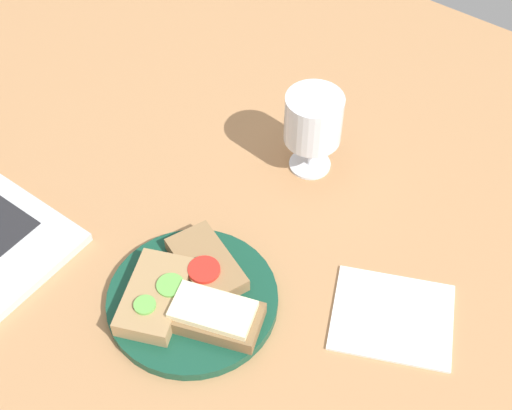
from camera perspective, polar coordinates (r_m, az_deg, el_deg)
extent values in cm
cube|color=#B27F51|center=(97.80, -3.64, -3.98)|extent=(140.00, 140.00, 3.00)
cylinder|color=#144733|center=(91.17, -5.09, -7.56)|extent=(21.67, 21.67, 1.46)
cube|color=#937047|center=(91.97, -3.99, -4.75)|extent=(10.06, 12.95, 2.06)
cylinder|color=red|center=(89.94, -4.18, -5.19)|extent=(4.12, 4.12, 0.48)
cube|color=#A88456|center=(89.69, -8.09, -7.22)|extent=(13.55, 10.91, 2.43)
cylinder|color=#6BB74C|center=(87.45, -8.89, -7.90)|extent=(2.71, 2.71, 0.42)
cylinder|color=#6BB74C|center=(88.68, -6.87, -6.38)|extent=(3.46, 3.46, 0.32)
cube|color=brown|center=(87.60, -3.42, -8.90)|extent=(9.79, 13.09, 2.07)
cube|color=#F4EAB7|center=(86.31, -3.47, -8.38)|extent=(8.15, 11.09, 0.95)
cylinder|color=white|center=(106.57, 4.32, 3.29)|extent=(6.19, 6.19, 0.40)
cylinder|color=white|center=(104.56, 4.41, 4.35)|extent=(0.89, 0.89, 5.22)
cylinder|color=white|center=(100.18, 4.63, 6.90)|extent=(8.21, 8.21, 7.44)
cylinder|color=white|center=(100.89, 4.59, 6.47)|extent=(7.55, 7.55, 5.36)
cube|color=white|center=(91.71, 10.85, -8.78)|extent=(17.54, 18.74, 0.40)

